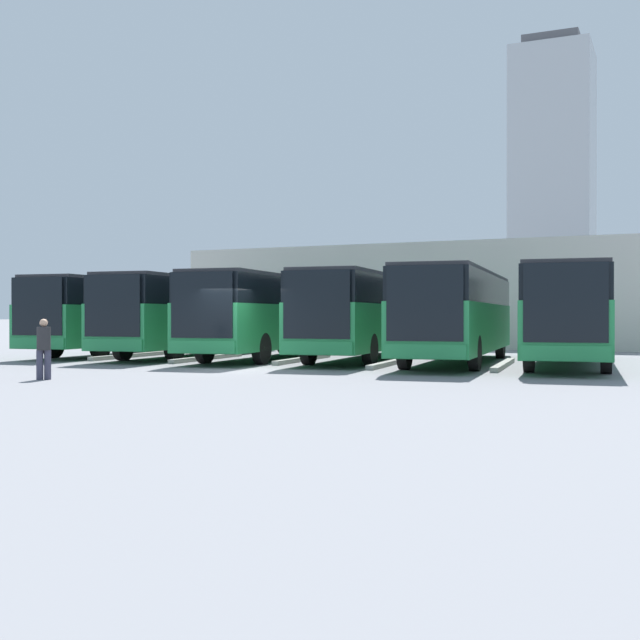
% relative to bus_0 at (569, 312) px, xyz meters
% --- Properties ---
extents(ground_plane, '(600.00, 600.00, 0.00)m').
position_rel_bus_0_xyz_m(ground_plane, '(9.16, 6.19, -1.77)').
color(ground_plane, gray).
extents(bus_0, '(3.59, 12.55, 3.16)m').
position_rel_bus_0_xyz_m(bus_0, '(0.00, 0.00, 0.00)').
color(bus_0, '#238447').
rests_on(bus_0, ground_plane).
extents(curb_divider_0, '(0.78, 5.70, 0.15)m').
position_rel_bus_0_xyz_m(curb_divider_0, '(1.83, 1.83, -1.70)').
color(curb_divider_0, '#9E9E99').
rests_on(curb_divider_0, ground_plane).
extents(bus_1, '(3.59, 12.55, 3.16)m').
position_rel_bus_0_xyz_m(bus_1, '(3.66, 0.43, 0.00)').
color(bus_1, '#238447').
rests_on(bus_1, ground_plane).
extents(curb_divider_1, '(0.78, 5.70, 0.15)m').
position_rel_bus_0_xyz_m(curb_divider_1, '(5.49, 2.26, -1.70)').
color(curb_divider_1, '#9E9E99').
rests_on(curb_divider_1, ground_plane).
extents(bus_2, '(3.59, 12.55, 3.16)m').
position_rel_bus_0_xyz_m(bus_2, '(7.32, -0.51, 0.00)').
color(bus_2, '#238447').
rests_on(bus_2, ground_plane).
extents(curb_divider_2, '(0.78, 5.70, 0.15)m').
position_rel_bus_0_xyz_m(curb_divider_2, '(9.16, 1.32, -1.70)').
color(curb_divider_2, '#9E9E99').
rests_on(curb_divider_2, ground_plane).
extents(bus_3, '(3.59, 12.55, 3.16)m').
position_rel_bus_0_xyz_m(bus_3, '(10.98, 0.13, 0.00)').
color(bus_3, '#238447').
rests_on(bus_3, ground_plane).
extents(curb_divider_3, '(0.78, 5.70, 0.15)m').
position_rel_bus_0_xyz_m(curb_divider_3, '(12.82, 1.96, -1.70)').
color(curb_divider_3, '#9E9E99').
rests_on(curb_divider_3, ground_plane).
extents(bus_4, '(3.59, 12.55, 3.16)m').
position_rel_bus_0_xyz_m(bus_4, '(14.65, -0.12, 0.00)').
color(bus_4, '#238447').
rests_on(bus_4, ground_plane).
extents(curb_divider_4, '(0.78, 5.70, 0.15)m').
position_rel_bus_0_xyz_m(curb_divider_4, '(16.48, 1.71, -1.70)').
color(curb_divider_4, '#9E9E99').
rests_on(curb_divider_4, ground_plane).
extents(bus_5, '(3.59, 12.55, 3.16)m').
position_rel_bus_0_xyz_m(bus_5, '(18.31, -0.54, 0.00)').
color(bus_5, '#238447').
rests_on(bus_5, ground_plane).
extents(pedestrian, '(0.49, 0.49, 1.57)m').
position_rel_bus_0_xyz_m(pedestrian, '(11.69, 11.76, -0.93)').
color(pedestrian, '#38384C').
rests_on(pedestrian, ground_plane).
extents(station_building, '(26.05, 14.13, 5.40)m').
position_rel_bus_0_xyz_m(station_building, '(9.16, -16.95, 0.96)').
color(station_building, beige).
rests_on(station_building, ground_plane).
extents(office_tower, '(16.34, 16.34, 60.41)m').
position_rel_bus_0_xyz_m(office_tower, '(20.22, -148.06, 27.83)').
color(office_tower, '#ADB2B7').
rests_on(office_tower, ground_plane).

